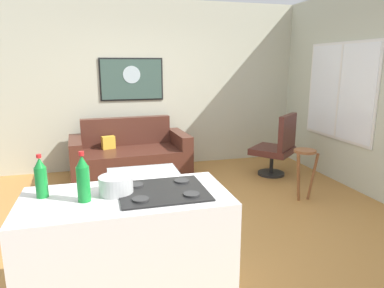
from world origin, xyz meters
The scene contains 13 objects.
ground centered at (0.00, 0.00, -0.02)m, with size 6.40×6.40×0.04m, color #AC7539.
back_wall centered at (0.00, 2.42, 1.40)m, with size 6.40×0.05×2.80m, color beige.
right_wall centered at (2.62, 0.30, 1.40)m, with size 0.05×6.40×2.80m, color beige.
couch centered at (-0.45, 1.83, 0.31)m, with size 1.85×1.00×0.91m.
coffee_table centered at (-0.39, 0.61, 0.40)m, with size 0.87×0.62×0.44m.
armchair centered at (1.83, 1.28, 0.48)m, with size 0.84×0.84×1.00m.
bar_stool centered at (1.67, 0.29, 0.50)m, with size 0.33×0.32×0.68m.
kitchen_counter centered at (-0.74, -1.28, 0.45)m, with size 1.39×0.70×0.92m.
soda_bottle centered at (-1.28, -1.17, 1.03)m, with size 0.08×0.08×0.29m.
soda_bottle_2 centered at (-1.01, -1.31, 1.05)m, with size 0.08×0.08×0.33m.
mixing_bowl centered at (-0.80, -1.24, 0.96)m, with size 0.23×0.23×0.12m.
wall_painting centered at (-0.32, 2.38, 1.51)m, with size 1.05×0.03×0.70m.
window centered at (2.59, 0.90, 1.36)m, with size 0.03×1.50×1.43m.
Camera 1 is at (-0.89, -3.53, 1.77)m, focal length 32.40 mm.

